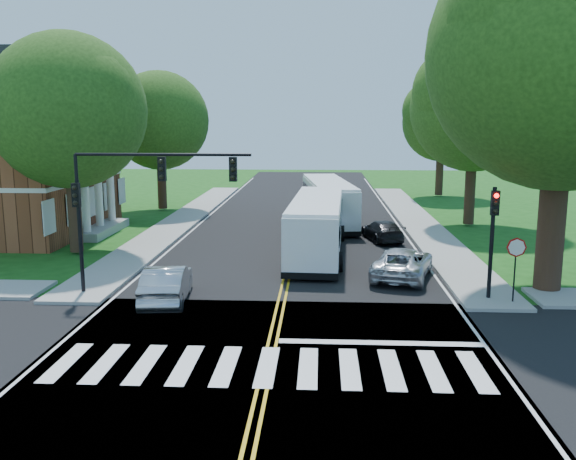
# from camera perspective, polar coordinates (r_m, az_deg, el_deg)

# --- Properties ---
(ground) EXTENTS (140.00, 140.00, 0.00)m
(ground) POSITION_cam_1_polar(r_m,az_deg,el_deg) (18.67, -1.83, -12.08)
(ground) COLOR #164912
(ground) RESTS_ON ground
(road) EXTENTS (14.00, 96.00, 0.01)m
(road) POSITION_cam_1_polar(r_m,az_deg,el_deg) (35.94, 0.63, -1.08)
(road) COLOR black
(road) RESTS_ON ground
(cross_road) EXTENTS (60.00, 12.00, 0.01)m
(cross_road) POSITION_cam_1_polar(r_m,az_deg,el_deg) (18.67, -1.83, -12.06)
(cross_road) COLOR black
(cross_road) RESTS_ON ground
(center_line) EXTENTS (0.36, 70.00, 0.01)m
(center_line) POSITION_cam_1_polar(r_m,az_deg,el_deg) (39.86, 0.88, 0.07)
(center_line) COLOR gold
(center_line) RESTS_ON road
(edge_line_w) EXTENTS (0.12, 70.00, 0.01)m
(edge_line_w) POSITION_cam_1_polar(r_m,az_deg,el_deg) (40.69, -8.73, 0.16)
(edge_line_w) COLOR silver
(edge_line_w) RESTS_ON road
(edge_line_e) EXTENTS (0.12, 70.00, 0.01)m
(edge_line_e) POSITION_cam_1_polar(r_m,az_deg,el_deg) (40.18, 10.61, -0.03)
(edge_line_e) COLOR silver
(edge_line_e) RESTS_ON road
(crosswalk) EXTENTS (12.60, 3.00, 0.01)m
(crosswalk) POSITION_cam_1_polar(r_m,az_deg,el_deg) (18.21, -1.97, -12.63)
(crosswalk) COLOR silver
(crosswalk) RESTS_ON road
(stop_bar) EXTENTS (6.60, 0.40, 0.01)m
(stop_bar) POSITION_cam_1_polar(r_m,az_deg,el_deg) (20.19, 8.68, -10.39)
(stop_bar) COLOR silver
(stop_bar) RESTS_ON road
(sidewalk_nw) EXTENTS (2.60, 40.00, 0.15)m
(sidewalk_nw) POSITION_cam_1_polar(r_m,az_deg,el_deg) (43.89, -9.86, 0.94)
(sidewalk_nw) COLOR gray
(sidewalk_nw) RESTS_ON ground
(sidewalk_ne) EXTENTS (2.60, 40.00, 0.15)m
(sidewalk_ne) POSITION_cam_1_polar(r_m,az_deg,el_deg) (43.31, 12.08, 0.74)
(sidewalk_ne) COLOR gray
(sidewalk_ne) RESTS_ON ground
(tree_ne_big) EXTENTS (10.80, 10.80, 14.91)m
(tree_ne_big) POSITION_cam_1_polar(r_m,az_deg,el_deg) (27.04, 24.48, 14.75)
(tree_ne_big) COLOR #332014
(tree_ne_big) RESTS_ON ground
(tree_west_near) EXTENTS (8.00, 8.00, 11.40)m
(tree_west_near) POSITION_cam_1_polar(r_m,az_deg,el_deg) (33.81, -19.88, 10.42)
(tree_west_near) COLOR #332014
(tree_west_near) RESTS_ON ground
(tree_west_far) EXTENTS (7.60, 7.60, 10.67)m
(tree_west_far) POSITION_cam_1_polar(r_m,az_deg,el_deg) (48.83, -11.93, 9.97)
(tree_west_far) COLOR #332014
(tree_west_far) RESTS_ON ground
(tree_east_mid) EXTENTS (8.40, 8.40, 11.93)m
(tree_east_mid) POSITION_cam_1_polar(r_m,az_deg,el_deg) (42.39, 17.05, 10.89)
(tree_east_mid) COLOR #332014
(tree_east_mid) RESTS_ON ground
(tree_east_far) EXTENTS (7.20, 7.20, 10.34)m
(tree_east_far) POSITION_cam_1_polar(r_m,az_deg,el_deg) (58.24, 14.19, 9.77)
(tree_east_far) COLOR #332014
(tree_east_far) RESTS_ON ground
(signal_nw) EXTENTS (7.15, 0.46, 5.66)m
(signal_nw) POSITION_cam_1_polar(r_m,az_deg,el_deg) (24.90, -14.17, 3.70)
(signal_nw) COLOR black
(signal_nw) RESTS_ON ground
(signal_ne) EXTENTS (0.30, 0.46, 4.40)m
(signal_ne) POSITION_cam_1_polar(r_m,az_deg,el_deg) (24.91, 18.62, 0.19)
(signal_ne) COLOR black
(signal_ne) RESTS_ON ground
(stop_sign) EXTENTS (0.76, 0.08, 2.53)m
(stop_sign) POSITION_cam_1_polar(r_m,az_deg,el_deg) (24.87, 20.55, -2.13)
(stop_sign) COLOR black
(stop_sign) RESTS_ON ground
(bus_lead) EXTENTS (3.23, 11.79, 3.02)m
(bus_lead) POSITION_cam_1_polar(r_m,az_deg,el_deg) (32.18, 2.72, 0.46)
(bus_lead) COLOR white
(bus_lead) RESTS_ON road
(bus_follow) EXTENTS (3.91, 11.68, 2.96)m
(bus_follow) POSITION_cam_1_polar(r_m,az_deg,el_deg) (42.00, 3.79, 2.73)
(bus_follow) COLOR white
(bus_follow) RESTS_ON road
(hatchback) EXTENTS (2.03, 4.63, 1.48)m
(hatchback) POSITION_cam_1_polar(r_m,az_deg,el_deg) (24.46, -11.29, -4.96)
(hatchback) COLOR #A5A8AC
(hatchback) RESTS_ON road
(suv) EXTENTS (3.56, 5.40, 1.38)m
(suv) POSITION_cam_1_polar(r_m,az_deg,el_deg) (28.12, 10.68, -3.04)
(suv) COLOR silver
(suv) RESTS_ON road
(dark_sedan) EXTENTS (2.52, 4.43, 1.21)m
(dark_sedan) POSITION_cam_1_polar(r_m,az_deg,el_deg) (36.49, 8.83, -0.05)
(dark_sedan) COLOR black
(dark_sedan) RESTS_ON road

